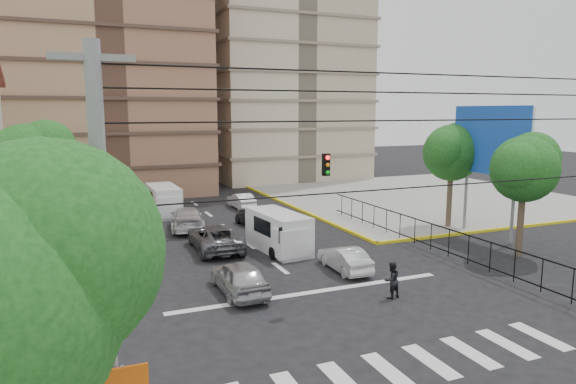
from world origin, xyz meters
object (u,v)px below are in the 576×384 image
traffic_light_nw (112,210)px  van_right_lane (280,233)px  car_white_front_right (345,259)px  car_silver_front_left (239,277)px  pedestrian_crosswalk (392,280)px  van_left_lane (164,201)px

traffic_light_nw → van_right_lane: (8.95, 0.12, -2.03)m
van_right_lane → car_white_front_right: van_right_lane is taller
van_right_lane → car_silver_front_left: bearing=-133.0°
traffic_light_nw → pedestrian_crosswalk: 13.83m
van_left_lane → car_silver_front_left: bearing=-90.5°
van_left_lane → car_silver_front_left: size_ratio=1.17×
traffic_light_nw → car_white_front_right: size_ratio=1.17×
car_silver_front_left → car_white_front_right: size_ratio=1.15×
car_silver_front_left → pedestrian_crosswalk: size_ratio=2.72×
traffic_light_nw → pedestrian_crosswalk: traffic_light_nw is taller
car_silver_front_left → pedestrian_crosswalk: 6.60m
van_left_lane → car_white_front_right: van_left_lane is taller
van_left_lane → car_silver_front_left: (0.22, -18.43, -0.36)m
car_silver_front_left → pedestrian_crosswalk: (5.84, -3.07, 0.06)m
van_left_lane → pedestrian_crosswalk: van_left_lane is taller
car_silver_front_left → traffic_light_nw: bearing=-49.1°
van_right_lane → van_left_lane: size_ratio=1.02×
car_white_front_right → pedestrian_crosswalk: bearing=91.4°
pedestrian_crosswalk → car_white_front_right: bearing=-99.7°
traffic_light_nw → van_right_lane: 9.18m
van_right_lane → car_white_front_right: size_ratio=1.36×
traffic_light_nw → car_silver_front_left: bearing=-48.7°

